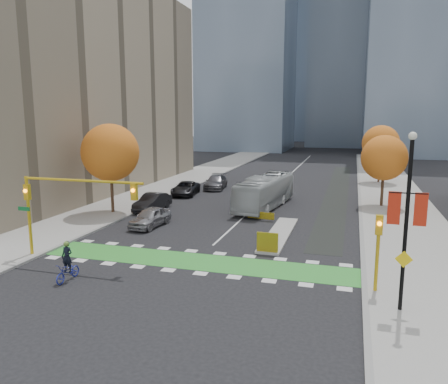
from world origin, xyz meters
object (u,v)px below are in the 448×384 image
Objects in this scene: bus at (265,192)px; parked_car_b at (152,202)px; banner_lamppost at (407,215)px; tree_east_far at (381,144)px; traffic_signal_west at (62,197)px; parked_car_c at (216,182)px; parked_car_a at (150,217)px; hazard_board at (267,242)px; cyclist at (68,268)px; tree_east_near at (384,158)px; tree_west at (110,153)px; parked_car_d at (186,188)px; traffic_signal_east at (378,242)px.

bus reaches higher than parked_car_b.
tree_east_far is at bearing 88.59° from banner_lamppost.
parked_car_c is at bearing 88.03° from traffic_signal_west.
banner_lamppost is 35.60m from parked_car_c.
traffic_signal_west reaches higher than parked_car_a.
hazard_board is 0.31× the size of parked_car_a.
traffic_signal_west reaches higher than cyclist.
tree_east_near is at bearing 25.14° from bus.
hazard_board is at bearing -70.62° from bus.
hazard_board is at bearing -25.99° from tree_west.
bus is at bearing 73.89° from cyclist.
cyclist is 0.42× the size of parked_car_d.
tree_west is 0.73× the size of bus.
traffic_signal_west is at bearing -158.45° from hazard_board.
parked_car_b is (-3.40, 17.62, 0.06)m from cyclist.
tree_west is 26.01m from tree_east_near.
tree_east_near is at bearing 22.62° from tree_west.
hazard_board is 10.76m from banner_lamppost.
traffic_signal_east is 0.50× the size of banner_lamppost.
bus is at bearing 101.85° from hazard_board.
cyclist is 0.49× the size of parked_car_a.
banner_lamppost is (-1.00, -40.50, -0.63)m from tree_east_far.
parked_car_d is at bearing 125.10° from hazard_board.
parked_car_c is (-7.96, 9.19, -0.75)m from bus.
bus reaches higher than parked_car_a.
tree_east_far is (0.50, 16.00, 0.38)m from tree_east_near.
traffic_signal_east is at bearing -65.46° from parked_car_c.
bus reaches higher than parked_car_c.
parked_car_c is at bearing 163.27° from tree_east_near.
tree_east_near is 22.66m from traffic_signal_east.
traffic_signal_west is at bearing -117.95° from tree_east_far.
tree_west is at bearing -157.38° from tree_east_near.
tree_east_near reaches higher than parked_car_d.
parked_car_c is at bearing 121.76° from traffic_signal_east.
tree_east_near is 23.25m from parked_car_a.
tree_west is at bearing -113.44° from parked_car_d.
traffic_signal_west is 0.76× the size of bus.
parked_car_a is at bearing 94.86° from cyclist.
parked_car_a is at bearing -62.26° from parked_car_b.
hazard_board is 0.17× the size of banner_lamppost.
parked_car_d is at bearing 92.64° from traffic_signal_west.
hazard_board is 0.28× the size of parked_car_b.
tree_east_far is at bearing 51.68° from parked_car_b.
banner_lamppost is (7.50, -6.70, 3.81)m from hazard_board.
tree_east_far reaches higher than traffic_signal_west.
tree_east_near is 21.41m from parked_car_d.
banner_lamppost is (-0.50, -24.50, -0.25)m from tree_east_near.
tree_east_near is at bearing -9.69° from parked_car_d.
parked_car_b is at bearing 35.26° from tree_west.
tree_east_near is at bearing 65.80° from hazard_board.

